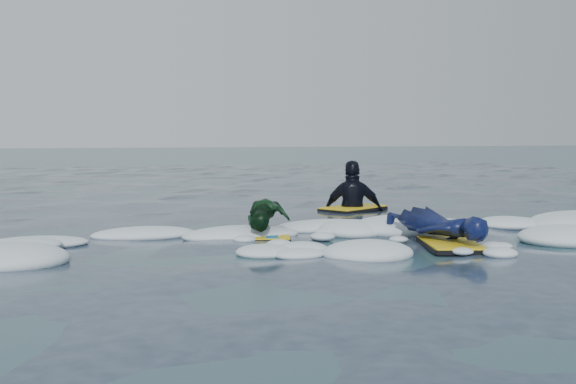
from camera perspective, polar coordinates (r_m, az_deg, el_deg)
name	(u,v)px	position (r m, az deg, el deg)	size (l,w,h in m)	color
ground	(283,255)	(7.28, -0.38, -5.03)	(120.00, 120.00, 0.00)	#1C3844
foam_band	(257,241)	(8.26, -2.44, -3.88)	(12.00, 3.10, 0.30)	white
prone_woman_unit	(440,228)	(8.06, 11.94, -2.77)	(0.80, 1.59, 0.39)	black
prone_child_unit	(267,218)	(8.53, -1.64, -2.07)	(0.94, 1.27, 0.45)	black
waiting_rider_unit	(353,213)	(11.42, 5.17, -1.64)	(1.26, 1.09, 1.66)	black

